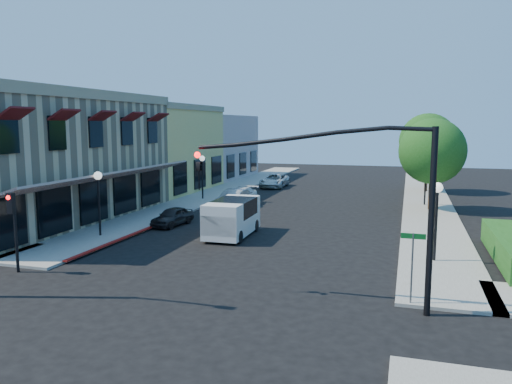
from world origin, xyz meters
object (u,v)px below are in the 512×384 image
(street_tree_a, at_px, (432,151))
(street_tree_b, at_px, (428,141))
(lamppost_right_far, at_px, (426,170))
(parked_car_b, at_px, (233,199))
(lamppost_left_far, at_px, (202,166))
(secondary_signal, at_px, (13,217))
(parked_car_c, at_px, (238,197))
(lamppost_right_near, at_px, (437,202))
(parked_car_d, at_px, (275,181))
(lamppost_left_near, at_px, (98,187))
(white_van, at_px, (232,216))
(signal_mast_arm, at_px, (362,186))
(street_name_sign, at_px, (412,257))
(parked_car_a, at_px, (172,217))

(street_tree_a, height_order, street_tree_b, street_tree_b)
(lamppost_right_far, bearing_deg, parked_car_b, -159.40)
(lamppost_left_far, relative_size, lamppost_right_far, 1.00)
(street_tree_a, bearing_deg, lamppost_right_far, 98.53)
(street_tree_b, relative_size, lamppost_left_far, 1.97)
(secondary_signal, bearing_deg, parked_car_c, 80.23)
(lamppost_right_near, relative_size, parked_car_d, 0.77)
(lamppost_right_near, xyz_separation_m, parked_car_c, (-13.30, 12.00, -2.07))
(lamppost_left_far, bearing_deg, lamppost_right_near, -39.47)
(street_tree_b, bearing_deg, lamppost_right_near, -90.72)
(lamppost_left_near, bearing_deg, white_van, 19.39)
(lamppost_right_near, bearing_deg, parked_car_c, 137.94)
(signal_mast_arm, distance_m, street_name_sign, 2.98)
(parked_car_b, height_order, parked_car_c, parked_car_c)
(street_tree_a, height_order, parked_car_d, street_tree_a)
(signal_mast_arm, xyz_separation_m, parked_car_b, (-10.66, 17.50, -3.42))
(white_van, bearing_deg, lamppost_left_near, -160.61)
(lamppost_left_near, distance_m, lamppost_right_near, 17.00)
(lamppost_left_near, distance_m, parked_car_b, 11.79)
(parked_car_a, bearing_deg, parked_car_d, 94.15)
(white_van, bearing_deg, street_tree_a, 47.67)
(secondary_signal, bearing_deg, lamppost_left_far, 91.39)
(secondary_signal, distance_m, parked_car_c, 18.94)
(street_tree_b, relative_size, lamppost_left_near, 1.97)
(secondary_signal, xyz_separation_m, parked_car_c, (3.20, 18.59, -1.65))
(parked_car_c, distance_m, parked_car_d, 11.58)
(signal_mast_arm, relative_size, parked_car_d, 1.72)
(signal_mast_arm, bearing_deg, lamppost_left_near, 155.63)
(street_name_sign, xyz_separation_m, white_van, (-9.30, 8.16, -0.55))
(lamppost_left_near, relative_size, parked_car_c, 0.77)
(signal_mast_arm, height_order, white_van, signal_mast_arm)
(lamppost_left_near, xyz_separation_m, lamppost_right_near, (17.00, 0.00, 0.00))
(lamppost_left_far, bearing_deg, lamppost_right_far, 6.71)
(signal_mast_arm, xyz_separation_m, parked_car_a, (-12.06, 10.50, -3.54))
(lamppost_left_far, bearing_deg, street_tree_b, 30.03)
(parked_car_a, bearing_deg, street_tree_b, 60.59)
(secondary_signal, relative_size, parked_car_c, 0.72)
(lamppost_right_far, relative_size, parked_car_b, 0.88)
(secondary_signal, relative_size, parked_car_b, 0.82)
(street_tree_a, xyz_separation_m, street_tree_b, (0.00, 10.00, 0.35))
(lamppost_left_near, bearing_deg, street_tree_b, 54.21)
(street_tree_a, xyz_separation_m, parked_car_c, (-13.60, -2.00, -3.52))
(parked_car_a, bearing_deg, signal_mast_arm, -33.61)
(street_tree_a, distance_m, parked_car_a, 18.39)
(signal_mast_arm, bearing_deg, white_van, 130.85)
(lamppost_right_far, distance_m, parked_car_a, 19.10)
(parked_car_a, bearing_deg, lamppost_right_far, 46.68)
(street_tree_b, distance_m, parked_car_c, 18.55)
(secondary_signal, relative_size, lamppost_left_near, 0.93)
(lamppost_right_far, relative_size, parked_car_c, 0.77)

